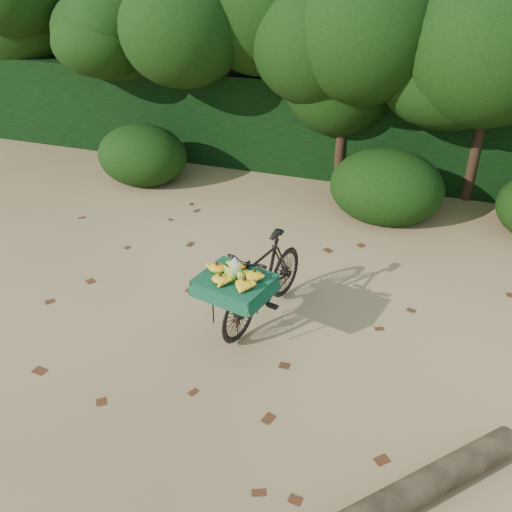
% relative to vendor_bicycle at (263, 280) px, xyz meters
% --- Properties ---
extents(ground, '(80.00, 80.00, 0.00)m').
position_rel_vendor_bicycle_xyz_m(ground, '(-0.49, -0.97, -0.54)').
color(ground, tan).
rests_on(ground, ground).
extents(vendor_bicycle, '(1.01, 1.88, 1.06)m').
position_rel_vendor_bicycle_xyz_m(vendor_bicycle, '(0.00, 0.00, 0.00)').
color(vendor_bicycle, black).
rests_on(vendor_bicycle, ground).
extents(hedge_backdrop, '(26.00, 1.80, 1.80)m').
position_rel_vendor_bicycle_xyz_m(hedge_backdrop, '(-0.49, 5.33, 0.36)').
color(hedge_backdrop, black).
rests_on(hedge_backdrop, ground).
extents(tree_row, '(14.50, 2.00, 4.00)m').
position_rel_vendor_bicycle_xyz_m(tree_row, '(-1.14, 4.53, 1.46)').
color(tree_row, black).
rests_on(tree_row, ground).
extents(bush_clumps, '(8.80, 1.70, 0.90)m').
position_rel_vendor_bicycle_xyz_m(bush_clumps, '(0.01, 3.33, -0.09)').
color(bush_clumps, black).
rests_on(bush_clumps, ground).
extents(leaf_litter, '(7.00, 7.30, 0.01)m').
position_rel_vendor_bicycle_xyz_m(leaf_litter, '(-0.49, -0.32, -0.54)').
color(leaf_litter, '#462412').
rests_on(leaf_litter, ground).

